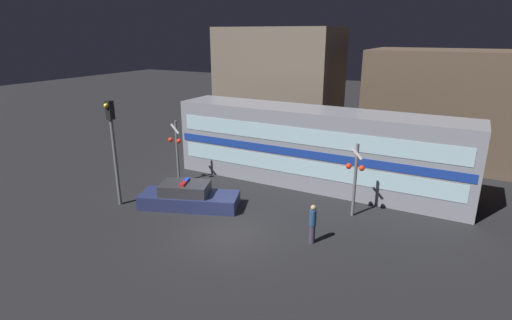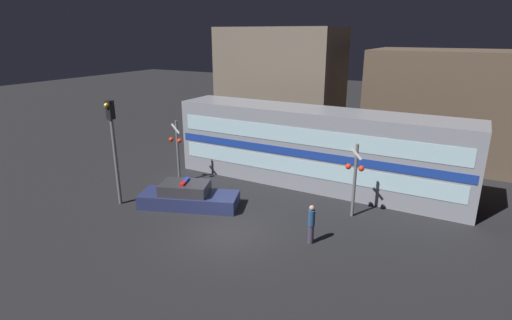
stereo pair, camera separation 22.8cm
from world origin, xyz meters
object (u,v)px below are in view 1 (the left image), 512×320
at_px(train, 315,148).
at_px(traffic_light_corner, 113,142).
at_px(police_car, 188,197).
at_px(pedestrian, 313,224).
at_px(crossing_signal_near, 355,176).

height_order(train, traffic_light_corner, traffic_light_corner).
distance_m(police_car, pedestrian, 6.81).
relative_size(police_car, pedestrian, 3.03).
distance_m(pedestrian, traffic_light_corner, 10.40).
distance_m(train, traffic_light_corner, 10.79).
bearing_deg(traffic_light_corner, train, 43.93).
distance_m(police_car, crossing_signal_near, 8.24).
height_order(train, crossing_signal_near, train).
bearing_deg(police_car, crossing_signal_near, 0.02).
bearing_deg(police_car, train, 32.80).
height_order(train, pedestrian, train).
distance_m(train, crossing_signal_near, 4.43).
bearing_deg(crossing_signal_near, police_car, -159.31).
bearing_deg(pedestrian, train, 109.88).
bearing_deg(pedestrian, crossing_signal_near, 76.72).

